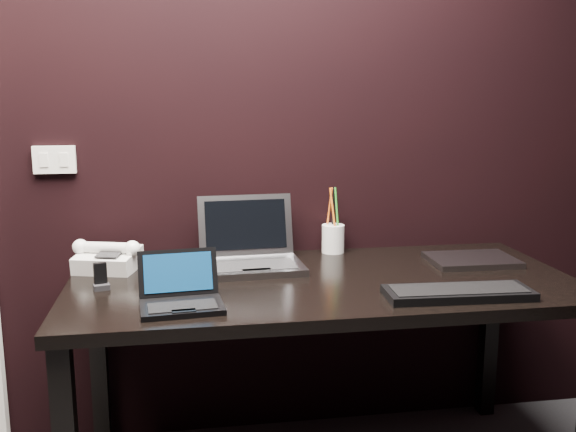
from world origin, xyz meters
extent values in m
plane|color=black|center=(0.00, 1.80, 1.30)|extent=(4.00, 0.00, 4.00)
cube|color=silver|center=(-0.62, 1.79, 1.12)|extent=(0.15, 0.02, 0.10)
cube|color=silver|center=(-0.66, 1.78, 1.12)|extent=(0.03, 0.01, 0.05)
cube|color=silver|center=(-0.58, 1.78, 1.12)|extent=(0.03, 0.01, 0.05)
cube|color=black|center=(0.30, 1.40, 0.72)|extent=(1.70, 0.80, 0.04)
cube|color=black|center=(-0.50, 1.75, 0.35)|extent=(0.06, 0.06, 0.70)
cube|color=black|center=(1.10, 1.75, 0.35)|extent=(0.06, 0.06, 0.70)
cube|color=black|center=(-0.17, 1.15, 0.75)|extent=(0.25, 0.18, 0.02)
cube|color=black|center=(-0.17, 1.13, 0.76)|extent=(0.20, 0.11, 0.00)
cube|color=black|center=(-0.17, 1.09, 0.76)|extent=(0.07, 0.03, 0.00)
cube|color=black|center=(-0.18, 1.26, 0.82)|extent=(0.24, 0.07, 0.14)
cube|color=#092645|center=(-0.18, 1.25, 0.83)|extent=(0.21, 0.06, 0.11)
cube|color=gray|center=(0.08, 1.54, 0.75)|extent=(0.37, 0.27, 0.02)
cube|color=black|center=(0.08, 1.51, 0.77)|extent=(0.30, 0.15, 0.00)
cube|color=gray|center=(0.08, 1.44, 0.77)|extent=(0.10, 0.05, 0.00)
cube|color=#95959A|center=(0.07, 1.70, 0.87)|extent=(0.36, 0.09, 0.22)
cube|color=black|center=(0.07, 1.69, 0.87)|extent=(0.31, 0.06, 0.18)
cube|color=black|center=(0.67, 1.13, 0.75)|extent=(0.46, 0.18, 0.03)
cube|color=black|center=(0.67, 1.13, 0.77)|extent=(0.42, 0.14, 0.00)
cube|color=gray|center=(0.89, 1.51, 0.75)|extent=(0.32, 0.23, 0.02)
cube|color=silver|center=(-0.43, 1.63, 0.77)|extent=(0.24, 0.23, 0.09)
cylinder|color=silver|center=(-0.43, 1.62, 0.82)|extent=(0.19, 0.09, 0.04)
sphere|color=white|center=(-0.52, 1.64, 0.82)|extent=(0.07, 0.07, 0.06)
sphere|color=white|center=(-0.34, 1.59, 0.82)|extent=(0.07, 0.07, 0.06)
cube|color=black|center=(-0.42, 1.57, 0.81)|extent=(0.09, 0.08, 0.01)
cube|color=black|center=(-0.43, 1.40, 0.78)|extent=(0.04, 0.03, 0.09)
cube|color=black|center=(-0.43, 1.39, 0.75)|extent=(0.06, 0.05, 0.02)
cylinder|color=silver|center=(0.42, 1.75, 0.80)|extent=(0.10, 0.10, 0.11)
cylinder|color=#DA5914|center=(0.40, 1.76, 0.92)|extent=(0.02, 0.03, 0.17)
cylinder|color=#268223|center=(0.43, 1.74, 0.92)|extent=(0.02, 0.02, 0.17)
cylinder|color=black|center=(0.42, 1.76, 0.92)|extent=(0.01, 0.02, 0.17)
cylinder|color=#C55612|center=(0.41, 1.74, 0.92)|extent=(0.02, 0.04, 0.16)
camera|label=1|loc=(-0.16, -0.65, 1.36)|focal=40.00mm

